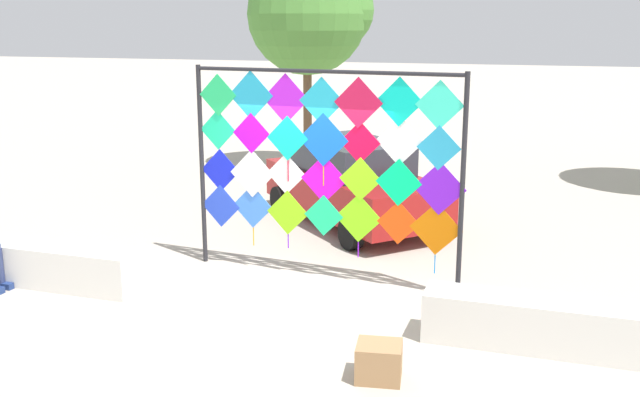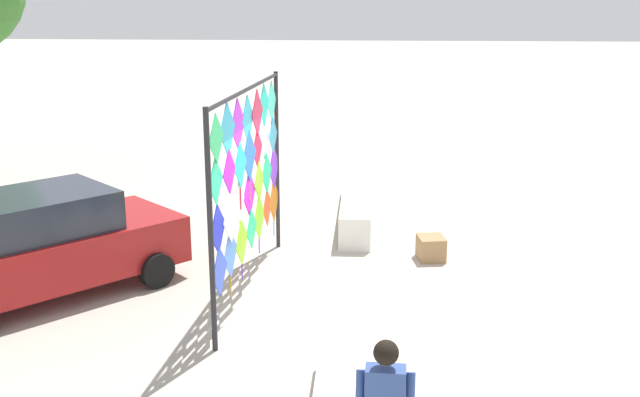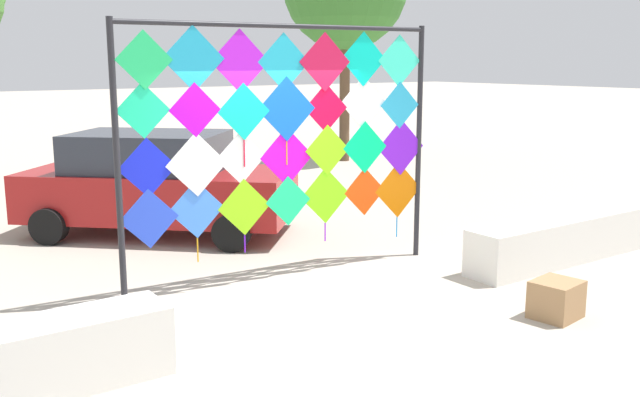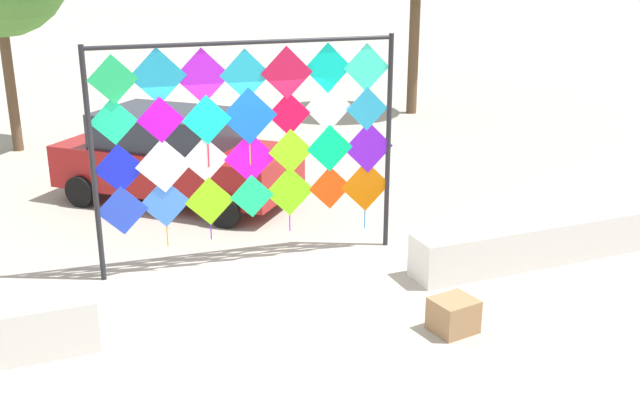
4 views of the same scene
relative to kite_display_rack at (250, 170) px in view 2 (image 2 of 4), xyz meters
The scene contains 6 objects.
ground 2.18m from the kite_display_rack, 102.26° to the right, with size 120.00×120.00×0.00m, color #ADA393.
plaza_ledge_right 4.30m from the kite_display_rack, 21.81° to the right, with size 3.93×0.56×0.59m, color silver.
kite_display_rack is the anchor object (origin of this frame).
seated_vendor 4.93m from the kite_display_rack, 156.91° to the right, with size 0.64×0.53×1.44m.
parked_car 3.25m from the kite_display_rack, 97.82° to the left, with size 4.08×3.99×1.55m.
cardboard_box_large 3.56m from the kite_display_rack, 61.53° to the right, with size 0.47×0.42×0.39m, color #9E754C.
Camera 2 is at (-10.19, -0.57, 4.32)m, focal length 42.17 mm.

